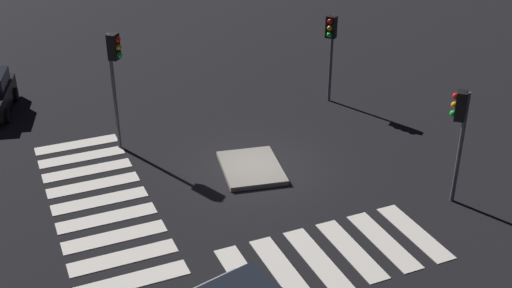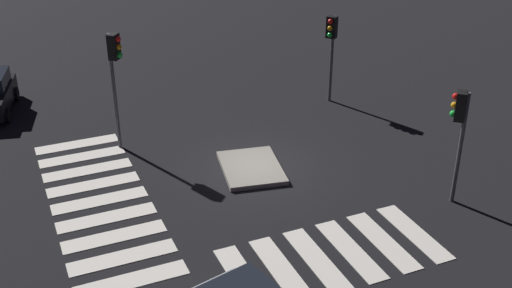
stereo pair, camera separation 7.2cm
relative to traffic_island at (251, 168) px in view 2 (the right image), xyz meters
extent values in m
plane|color=black|center=(-0.07, 0.22, -0.09)|extent=(80.00, 80.00, 0.00)
cube|color=gray|center=(0.00, 0.00, 0.00)|extent=(3.14, 2.57, 0.18)
cylinder|color=black|center=(-8.05, -7.92, 0.22)|extent=(0.66, 0.36, 0.62)
cylinder|color=black|center=(-10.39, -7.37, 0.22)|extent=(0.66, 0.36, 0.62)
cylinder|color=#47474C|center=(-3.76, -4.03, 2.23)|extent=(0.14, 0.14, 4.64)
cube|color=black|center=(-3.64, -3.90, 4.07)|extent=(0.54, 0.53, 0.96)
sphere|color=red|center=(-3.51, -3.75, 4.37)|extent=(0.22, 0.22, 0.22)
sphere|color=orange|center=(-3.51, -3.75, 4.07)|extent=(0.22, 0.22, 0.22)
sphere|color=green|center=(-3.51, -3.75, 3.77)|extent=(0.22, 0.22, 0.22)
cylinder|color=#47474C|center=(4.68, 5.40, 1.89)|extent=(0.14, 0.14, 3.96)
cube|color=black|center=(4.56, 5.27, 3.39)|extent=(0.54, 0.53, 0.96)
sphere|color=red|center=(4.42, 5.12, 3.69)|extent=(0.22, 0.22, 0.22)
sphere|color=orange|center=(4.42, 5.12, 3.39)|extent=(0.22, 0.22, 0.22)
sphere|color=green|center=(4.42, 5.12, 3.09)|extent=(0.22, 0.22, 0.22)
cylinder|color=#47474C|center=(-4.62, 5.87, 1.91)|extent=(0.14, 0.14, 4.01)
cube|color=black|center=(-4.51, 5.73, 3.44)|extent=(0.54, 0.53, 0.96)
sphere|color=red|center=(-4.38, 5.57, 3.74)|extent=(0.22, 0.22, 0.22)
sphere|color=orange|center=(-4.38, 5.57, 3.44)|extent=(0.22, 0.22, 0.22)
sphere|color=green|center=(-4.38, 5.57, 3.14)|extent=(0.22, 0.22, 0.22)
cube|color=silver|center=(-4.67, -5.56, -0.08)|extent=(0.70, 3.20, 0.02)
cube|color=silver|center=(-3.52, -5.56, -0.08)|extent=(0.70, 3.20, 0.02)
cube|color=silver|center=(-2.37, -5.56, -0.08)|extent=(0.70, 3.20, 0.02)
cube|color=silver|center=(-1.22, -5.56, -0.08)|extent=(0.70, 3.20, 0.02)
cube|color=silver|center=(-0.07, -5.56, -0.08)|extent=(0.70, 3.20, 0.02)
cube|color=silver|center=(1.08, -5.56, -0.08)|extent=(0.70, 3.20, 0.02)
cube|color=silver|center=(2.23, -5.56, -0.08)|extent=(0.70, 3.20, 0.02)
cube|color=silver|center=(3.38, -5.56, -0.08)|extent=(0.70, 3.20, 0.02)
cube|color=silver|center=(4.53, -5.56, -0.08)|extent=(0.70, 3.20, 0.02)
cube|color=silver|center=(5.75, -2.66, -0.08)|extent=(3.20, 0.70, 0.02)
cube|color=silver|center=(5.75, -1.51, -0.08)|extent=(3.20, 0.70, 0.02)
cube|color=silver|center=(5.75, -0.36, -0.08)|extent=(3.20, 0.70, 0.02)
cube|color=silver|center=(5.75, 0.79, -0.08)|extent=(3.20, 0.70, 0.02)
cube|color=silver|center=(5.75, 1.94, -0.08)|extent=(3.20, 0.70, 0.02)
cube|color=silver|center=(5.75, 3.09, -0.08)|extent=(3.20, 0.70, 0.02)
camera|label=1|loc=(18.94, -8.08, 11.40)|focal=44.81mm
camera|label=2|loc=(18.97, -8.01, 11.40)|focal=44.81mm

